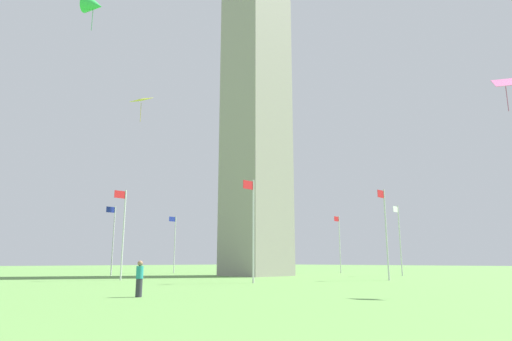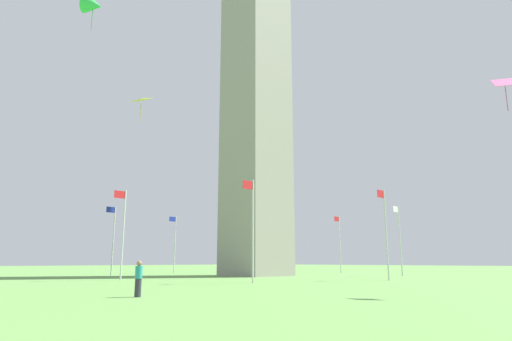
{
  "view_description": "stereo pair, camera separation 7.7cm",
  "coord_description": "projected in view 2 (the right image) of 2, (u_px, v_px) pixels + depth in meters",
  "views": [
    {
      "loc": [
        33.87,
        34.74,
        1.57
      ],
      "look_at": [
        0.0,
        0.0,
        11.71
      ],
      "focal_mm": 30.51,
      "sensor_mm": 36.0,
      "label": 1
    },
    {
      "loc": [
        33.82,
        34.8,
        1.57
      ],
      "look_at": [
        0.0,
        0.0,
        11.71
      ],
      "focal_mm": 30.51,
      "sensor_mm": 36.0,
      "label": 2
    }
  ],
  "objects": [
    {
      "name": "kite_pink_diamond",
      "position": [
        505.0,
        83.0,
        22.63
      ],
      "size": [
        1.34,
        1.42,
        1.94
      ],
      "color": "pink"
    },
    {
      "name": "kite_green_delta",
      "position": [
        93.0,
        5.0,
        32.64
      ],
      "size": [
        2.26,
        2.26,
        3.0
      ],
      "color": "green"
    },
    {
      "name": "flagpole_e",
      "position": [
        386.0,
        229.0,
        36.86
      ],
      "size": [
        1.12,
        0.14,
        7.66
      ],
      "color": "silver",
      "rests_on": "ground"
    },
    {
      "name": "obelisk_monument",
      "position": [
        256.0,
        43.0,
        52.83
      ],
      "size": [
        6.08,
        6.08,
        55.24
      ],
      "color": "gray",
      "rests_on": "ground"
    },
    {
      "name": "kite_yellow_diamond",
      "position": [
        141.0,
        101.0,
        38.25
      ],
      "size": [
        1.68,
        1.74,
        2.31
      ],
      "color": "yellow"
    },
    {
      "name": "flagpole_se",
      "position": [
        400.0,
        237.0,
        47.77
      ],
      "size": [
        1.12,
        0.14,
        7.66
      ],
      "color": "silver",
      "rests_on": "ground"
    },
    {
      "name": "flagpole_n",
      "position": [
        123.0,
        230.0,
        37.18
      ],
      "size": [
        1.12,
        0.14,
        7.66
      ],
      "color": "silver",
      "rests_on": "ground"
    },
    {
      "name": "flagpole_nw",
      "position": [
        113.0,
        237.0,
        48.22
      ],
      "size": [
        1.12,
        0.14,
        7.66
      ],
      "color": "silver",
      "rests_on": "ground"
    },
    {
      "name": "flagpole_ne",
      "position": [
        252.0,
        225.0,
        32.47
      ],
      "size": [
        1.12,
        0.14,
        7.66
      ],
      "color": "silver",
      "rests_on": "ground"
    },
    {
      "name": "flagpole_sw",
      "position": [
        257.0,
        243.0,
        63.52
      ],
      "size": [
        1.12,
        0.14,
        7.66
      ],
      "color": "silver",
      "rests_on": "ground"
    },
    {
      "name": "person_teal_shirt",
      "position": [
        138.0,
        279.0,
        19.52
      ],
      "size": [
        0.32,
        0.32,
        1.6
      ],
      "rotation": [
        0.0,
        0.0,
        -2.63
      ],
      "color": "#2D2D38",
      "rests_on": "ground"
    },
    {
      "name": "ground_plane",
      "position": [
        256.0,
        276.0,
        47.18
      ],
      "size": [
        260.0,
        260.0,
        0.0
      ],
      "primitive_type": "plane",
      "color": "#609347"
    },
    {
      "name": "flagpole_w",
      "position": [
        175.0,
        241.0,
        59.13
      ],
      "size": [
        1.12,
        0.14,
        7.66
      ],
      "color": "silver",
      "rests_on": "ground"
    },
    {
      "name": "flagpole_s",
      "position": [
        340.0,
        241.0,
        58.81
      ],
      "size": [
        1.12,
        0.14,
        7.66
      ],
      "color": "silver",
      "rests_on": "ground"
    }
  ]
}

